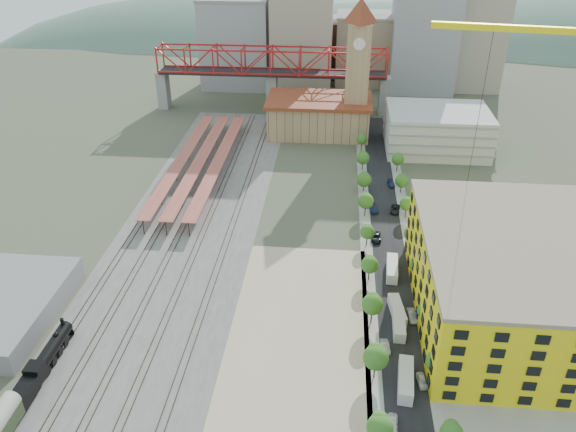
# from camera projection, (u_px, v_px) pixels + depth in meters

# --- Properties ---
(ground) EXTENTS (400.00, 400.00, 0.00)m
(ground) POSITION_uv_depth(u_px,v_px,m) (324.00, 254.00, 138.10)
(ground) COLOR #474C38
(ground) RESTS_ON ground
(ballast_strip) EXTENTS (36.00, 165.00, 0.06)m
(ballast_strip) POSITION_uv_depth(u_px,v_px,m) (197.00, 213.00, 156.08)
(ballast_strip) COLOR #605E59
(ballast_strip) RESTS_ON ground
(dirt_lot) EXTENTS (28.00, 67.00, 0.06)m
(dirt_lot) POSITION_uv_depth(u_px,v_px,m) (298.00, 340.00, 111.14)
(dirt_lot) COLOR tan
(dirt_lot) RESTS_ON ground
(street_asphalt) EXTENTS (12.00, 170.00, 0.06)m
(street_asphalt) POSITION_uv_depth(u_px,v_px,m) (386.00, 226.00, 149.81)
(street_asphalt) COLOR black
(street_asphalt) RESTS_ON ground
(sidewalk_west) EXTENTS (3.00, 170.00, 0.04)m
(sidewalk_west) POSITION_uv_depth(u_px,v_px,m) (365.00, 225.00, 150.25)
(sidewalk_west) COLOR gray
(sidewalk_west) RESTS_ON ground
(sidewalk_east) EXTENTS (3.00, 170.00, 0.04)m
(sidewalk_east) POSITION_uv_depth(u_px,v_px,m) (407.00, 227.00, 149.38)
(sidewalk_east) COLOR gray
(sidewalk_east) RESTS_ON ground
(construction_pad) EXTENTS (50.00, 90.00, 0.06)m
(construction_pad) POSITION_uv_depth(u_px,v_px,m) (536.00, 317.00, 117.23)
(construction_pad) COLOR gray
(construction_pad) RESTS_ON ground
(rail_tracks) EXTENTS (26.56, 160.00, 0.18)m
(rail_tracks) POSITION_uv_depth(u_px,v_px,m) (191.00, 212.00, 156.16)
(rail_tracks) COLOR #382B23
(rail_tracks) RESTS_ON ground
(platform_canopies) EXTENTS (16.00, 80.00, 4.12)m
(platform_canopies) POSITION_uv_depth(u_px,v_px,m) (201.00, 159.00, 178.31)
(platform_canopies) COLOR #B36045
(platform_canopies) RESTS_ON ground
(station_hall) EXTENTS (38.00, 24.00, 13.10)m
(station_hall) POSITION_uv_depth(u_px,v_px,m) (319.00, 115.00, 206.18)
(station_hall) COLOR tan
(station_hall) RESTS_ON ground
(clock_tower) EXTENTS (12.00, 12.00, 52.00)m
(clock_tower) POSITION_uv_depth(u_px,v_px,m) (358.00, 57.00, 192.52)
(clock_tower) COLOR tan
(clock_tower) RESTS_ON ground
(parking_garage) EXTENTS (34.00, 26.00, 14.00)m
(parking_garage) POSITION_uv_depth(u_px,v_px,m) (437.00, 130.00, 192.39)
(parking_garage) COLOR silver
(parking_garage) RESTS_ON ground
(truss_bridge) EXTENTS (94.00, 9.60, 25.60)m
(truss_bridge) POSITION_uv_depth(u_px,v_px,m) (272.00, 65.00, 221.63)
(truss_bridge) COLOR gray
(truss_bridge) RESTS_ON ground
(construction_building) EXTENTS (44.60, 50.60, 18.80)m
(construction_building) POSITION_uv_depth(u_px,v_px,m) (531.00, 280.00, 112.83)
(construction_building) COLOR #F7F414
(construction_building) RESTS_ON ground
(warehouse) EXTENTS (22.00, 32.00, 5.00)m
(warehouse) POSITION_uv_depth(u_px,v_px,m) (1.00, 308.00, 116.11)
(warehouse) COLOR gray
(warehouse) RESTS_ON ground
(street_trees) EXTENTS (15.40, 124.40, 8.00)m
(street_trees) POSITION_uv_depth(u_px,v_px,m) (388.00, 246.00, 141.17)
(street_trees) COLOR #2D5A1B
(street_trees) RESTS_ON ground
(skyline) EXTENTS (133.00, 46.00, 60.00)m
(skyline) POSITION_uv_depth(u_px,v_px,m) (354.00, 36.00, 249.42)
(skyline) COLOR #9EA0A3
(skyline) RESTS_ON ground
(distant_hills) EXTENTS (647.00, 264.00, 227.00)m
(distant_hills) POSITION_uv_depth(u_px,v_px,m) (397.00, 149.00, 398.92)
(distant_hills) COLOR #4C6B59
(distant_hills) RESTS_ON ground
(locomotive) EXTENTS (2.86, 22.03, 5.51)m
(locomotive) POSITION_uv_depth(u_px,v_px,m) (45.00, 361.00, 103.24)
(locomotive) COLOR black
(locomotive) RESTS_ON ground
(site_trailer_a) EXTENTS (3.55, 10.11, 2.71)m
(site_trailer_a) POSITION_uv_depth(u_px,v_px,m) (406.00, 380.00, 100.26)
(site_trailer_a) COLOR silver
(site_trailer_a) RESTS_ON ground
(site_trailer_b) EXTENTS (2.57, 8.87, 2.41)m
(site_trailer_b) POSITION_uv_depth(u_px,v_px,m) (399.00, 325.00, 113.45)
(site_trailer_b) COLOR silver
(site_trailer_b) RESTS_ON ground
(site_trailer_c) EXTENTS (3.44, 9.03, 2.41)m
(site_trailer_c) POSITION_uv_depth(u_px,v_px,m) (397.00, 310.00, 117.35)
(site_trailer_c) COLOR silver
(site_trailer_c) RESTS_ON ground
(site_trailer_d) EXTENTS (3.14, 9.66, 2.60)m
(site_trailer_d) POSITION_uv_depth(u_px,v_px,m) (392.00, 269.00, 130.41)
(site_trailer_d) COLOR silver
(site_trailer_d) RESTS_ON ground
(car_0) EXTENTS (2.23, 4.70, 1.55)m
(car_0) POSITION_uv_depth(u_px,v_px,m) (392.00, 425.00, 92.38)
(car_0) COLOR white
(car_0) RESTS_ON ground
(car_1) EXTENTS (1.89, 4.14, 1.32)m
(car_1) POSITION_uv_depth(u_px,v_px,m) (385.00, 347.00, 108.61)
(car_1) COLOR #A7A7AC
(car_1) RESTS_ON ground
(car_2) EXTENTS (2.51, 5.27, 1.45)m
(car_2) POSITION_uv_depth(u_px,v_px,m) (376.00, 237.00, 143.44)
(car_2) COLOR black
(car_2) RESTS_ON ground
(car_3) EXTENTS (3.00, 5.65, 1.56)m
(car_3) POSITION_uv_depth(u_px,v_px,m) (374.00, 208.00, 156.72)
(car_3) COLOR navy
(car_3) RESTS_ON ground
(car_4) EXTENTS (2.04, 4.03, 1.31)m
(car_4) POSITION_uv_depth(u_px,v_px,m) (422.00, 381.00, 100.95)
(car_4) COLOR white
(car_4) RESTS_ON ground
(car_5) EXTENTS (2.08, 4.68, 1.49)m
(car_5) POSITION_uv_depth(u_px,v_px,m) (412.00, 316.00, 116.52)
(car_5) COLOR #97969B
(car_5) RESTS_ON ground
(car_6) EXTENTS (3.23, 5.56, 1.46)m
(car_6) POSITION_uv_depth(u_px,v_px,m) (395.00, 209.00, 156.31)
(car_6) COLOR black
(car_6) RESTS_ON ground
(car_7) EXTENTS (2.29, 4.71, 1.32)m
(car_7) POSITION_uv_depth(u_px,v_px,m) (391.00, 184.00, 170.50)
(car_7) COLOR navy
(car_7) RESTS_ON ground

